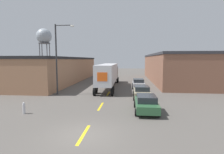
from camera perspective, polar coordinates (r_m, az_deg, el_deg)
The scene contains 11 objects.
ground_plane at distance 11.49m, azimuth -9.35°, elevation -18.17°, with size 160.00×160.00×0.00m, color #56514C.
road_centerline at distance 17.62m, azimuth -3.73°, elevation -9.53°, with size 0.20×16.03×0.01m.
warehouse_left at distance 38.89m, azimuth -17.73°, elevation 2.41°, with size 10.48×29.60×5.10m.
warehouse_right at distance 39.85m, azimuth 20.29°, elevation 2.89°, with size 11.06×27.94×5.78m.
semi_truck at distance 28.86m, azimuth -1.06°, elevation 1.21°, with size 2.72×15.45×3.90m.
parked_car_right_far at distance 28.72m, azimuth 8.62°, elevation -2.05°, with size 2.08×4.25×1.50m.
parked_car_right_near at distance 15.97m, azimuth 11.10°, elevation -8.38°, with size 2.08×4.25×1.50m.
parked_car_right_mid at distance 21.31m, azimuth 9.69°, elevation -4.78°, with size 2.08×4.25×1.50m.
water_tower at distance 64.64m, azimuth -21.31°, elevation 12.11°, with size 5.08×5.08×15.00m.
street_lamp at distance 23.88m, azimuth -17.14°, elevation 6.92°, with size 2.60×0.32×9.13m.
fire_hydrant at distance 16.94m, azimuth -26.82°, elevation -9.06°, with size 0.22×0.22×0.99m.
Camera 1 is at (2.77, -10.14, 4.65)m, focal length 28.00 mm.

